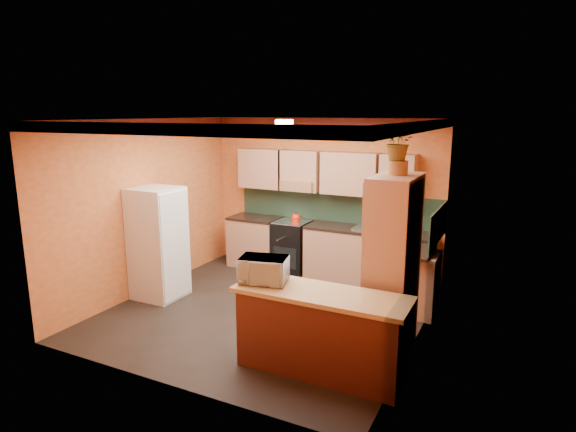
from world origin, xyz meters
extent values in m
plane|color=black|center=(0.00, 0.00, 0.00)|extent=(4.20, 4.20, 0.00)
cube|color=white|center=(0.00, 0.00, 2.70)|extent=(4.20, 4.20, 0.04)
cube|color=orange|center=(0.00, 2.10, 1.35)|extent=(4.20, 0.04, 2.70)
cube|color=orange|center=(0.00, -2.10, 1.35)|extent=(4.20, 0.04, 2.70)
cube|color=orange|center=(-2.10, 0.00, 1.35)|extent=(0.04, 4.20, 2.70)
cube|color=orange|center=(2.10, 0.00, 1.35)|extent=(0.04, 4.20, 2.70)
cube|color=#1E3727|center=(0.25, 2.09, 1.19)|extent=(3.70, 0.02, 0.53)
cube|color=#1E3727|center=(2.09, 1.40, 1.19)|extent=(0.02, 1.40, 0.53)
cube|color=#B17A5D|center=(0.10, 1.93, 1.80)|extent=(3.10, 0.34, 0.70)
cylinder|color=white|center=(0.00, 0.60, 2.66)|extent=(0.26, 0.26, 0.06)
cube|color=#B17A5D|center=(0.17, 1.80, 0.44)|extent=(3.65, 0.60, 0.88)
cube|color=black|center=(0.17, 1.80, 0.90)|extent=(3.65, 0.62, 0.04)
cube|color=black|center=(-0.46, 1.80, 0.46)|extent=(0.58, 0.58, 0.91)
cube|color=silver|center=(0.94, 1.80, 0.94)|extent=(0.48, 0.40, 0.03)
cube|color=#B17A5D|center=(1.80, 0.92, 0.44)|extent=(0.60, 0.80, 0.88)
cube|color=black|center=(1.80, 0.92, 0.90)|extent=(0.62, 0.80, 0.04)
cube|color=white|center=(-1.75, -0.19, 0.85)|extent=(0.68, 0.66, 1.70)
cube|color=#B17A5D|center=(1.85, -0.26, 1.05)|extent=(0.48, 0.90, 2.10)
cylinder|color=brown|center=(1.85, -0.21, 2.18)|extent=(0.22, 0.22, 0.16)
imported|color=#B17A5D|center=(1.85, -0.21, 2.48)|extent=(0.48, 0.45, 0.43)
cube|color=#542513|center=(1.32, -1.16, 0.44)|extent=(1.80, 0.55, 0.88)
cube|color=tan|center=(1.32, -1.16, 0.91)|extent=(1.90, 0.65, 0.05)
imported|color=white|center=(0.62, -1.16, 1.07)|extent=(0.59, 0.47, 0.29)
camera|label=1|loc=(3.14, -5.62, 2.80)|focal=30.00mm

